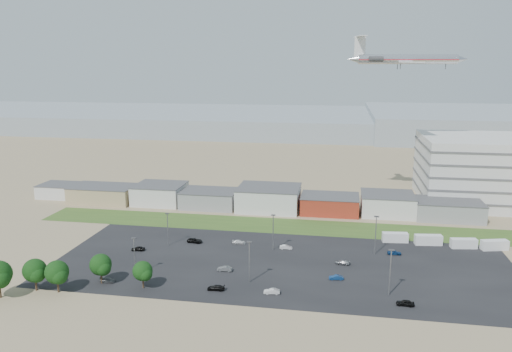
% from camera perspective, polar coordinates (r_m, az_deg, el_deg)
% --- Properties ---
extents(ground, '(700.00, 700.00, 0.00)m').
position_cam_1_polar(ground, '(115.95, -0.81, -13.56)').
color(ground, '#887756').
rests_on(ground, ground).
extents(parking_lot, '(120.00, 50.00, 0.01)m').
position_cam_1_polar(parking_lot, '(133.31, 2.95, -10.00)').
color(parking_lot, black).
rests_on(parking_lot, ground).
extents(grass_strip, '(160.00, 16.00, 0.02)m').
position_cam_1_polar(grass_strip, '(163.71, 2.58, -5.68)').
color(grass_strip, '#365821').
rests_on(grass_strip, ground).
extents(hills_backdrop, '(700.00, 200.00, 9.00)m').
position_cam_1_polar(hills_backdrop, '(420.50, 12.69, 5.76)').
color(hills_backdrop, gray).
rests_on(hills_backdrop, ground).
extents(building_row, '(170.00, 20.00, 8.00)m').
position_cam_1_polar(building_row, '(183.29, -1.92, -2.40)').
color(building_row, silver).
rests_on(building_row, ground).
extents(box_trailer_a, '(7.61, 3.08, 2.78)m').
position_cam_1_polar(box_trailer_a, '(154.11, 15.61, -6.77)').
color(box_trailer_a, silver).
rests_on(box_trailer_a, ground).
extents(box_trailer_b, '(7.95, 3.35, 2.89)m').
position_cam_1_polar(box_trailer_b, '(154.66, 19.09, -6.91)').
color(box_trailer_b, silver).
rests_on(box_trailer_b, ground).
extents(box_trailer_c, '(7.52, 3.36, 2.72)m').
position_cam_1_polar(box_trailer_c, '(155.53, 22.64, -7.12)').
color(box_trailer_c, silver).
rests_on(box_trailer_c, ground).
extents(box_trailer_d, '(7.83, 4.09, 2.81)m').
position_cam_1_polar(box_trailer_d, '(157.60, 25.60, -7.12)').
color(box_trailer_d, silver).
rests_on(box_trailer_d, ground).
extents(tree_left, '(5.78, 5.78, 8.68)m').
position_cam_1_polar(tree_left, '(127.44, -23.95, -10.08)').
color(tree_left, black).
rests_on(tree_left, ground).
extents(tree_mid, '(5.76, 5.76, 8.63)m').
position_cam_1_polar(tree_mid, '(124.59, -21.79, -10.42)').
color(tree_mid, black).
rests_on(tree_mid, ground).
extents(tree_right, '(5.53, 5.53, 8.29)m').
position_cam_1_polar(tree_right, '(126.09, -17.32, -9.89)').
color(tree_right, black).
rests_on(tree_right, ground).
extents(tree_near, '(4.96, 4.96, 7.44)m').
position_cam_1_polar(tree_near, '(121.23, -12.83, -10.76)').
color(tree_near, black).
rests_on(tree_near, ground).
extents(lightpole_front_l, '(1.14, 0.47, 9.65)m').
position_cam_1_polar(lightpole_front_l, '(128.47, -13.71, -8.92)').
color(lightpole_front_l, slate).
rests_on(lightpole_front_l, ground).
extents(lightpole_front_m, '(1.22, 0.51, 10.33)m').
position_cam_1_polar(lightpole_front_m, '(120.67, -0.77, -9.80)').
color(lightpole_front_m, slate).
rests_on(lightpole_front_m, ground).
extents(lightpole_front_r, '(1.29, 0.54, 10.92)m').
position_cam_1_polar(lightpole_front_r, '(118.10, 15.08, -10.60)').
color(lightpole_front_r, slate).
rests_on(lightpole_front_r, ground).
extents(lightpole_back_l, '(1.14, 0.47, 9.65)m').
position_cam_1_polar(lightpole_back_l, '(146.90, -10.05, -6.02)').
color(lightpole_back_l, slate).
rests_on(lightpole_back_l, ground).
extents(lightpole_back_m, '(1.22, 0.51, 10.34)m').
position_cam_1_polar(lightpole_back_m, '(141.13, 1.97, -6.46)').
color(lightpole_back_m, slate).
rests_on(lightpole_back_m, ground).
extents(lightpole_back_r, '(1.29, 0.54, 10.98)m').
position_cam_1_polar(lightpole_back_r, '(141.59, 13.51, -6.61)').
color(lightpole_back_r, slate).
rests_on(lightpole_back_r, ground).
extents(airliner, '(47.77, 36.31, 12.87)m').
position_cam_1_polar(airliner, '(192.18, 16.94, 12.66)').
color(airliner, silver).
extents(parked_car_1, '(3.61, 1.66, 1.15)m').
position_cam_1_polar(parked_car_1, '(125.34, 9.15, -11.37)').
color(parked_car_1, navy).
rests_on(parked_car_1, ground).
extents(parked_car_2, '(3.92, 1.79, 1.31)m').
position_cam_1_polar(parked_car_2, '(116.12, 16.68, -13.72)').
color(parked_car_2, black).
rests_on(parked_car_2, ground).
extents(parked_car_3, '(4.14, 1.86, 1.18)m').
position_cam_1_polar(parked_car_3, '(118.84, -4.60, -12.61)').
color(parked_car_3, black).
rests_on(parked_car_3, ground).
extents(parked_car_4, '(3.83, 1.35, 1.26)m').
position_cam_1_polar(parked_car_4, '(128.83, -3.59, -10.52)').
color(parked_car_4, '#595B5E').
rests_on(parked_car_4, ground).
extents(parked_car_5, '(3.93, 2.02, 1.28)m').
position_cam_1_polar(parked_car_5, '(145.74, -13.33, -8.07)').
color(parked_car_5, black).
rests_on(parked_car_5, ground).
extents(parked_car_6, '(3.98, 1.98, 1.11)m').
position_cam_1_polar(parked_car_6, '(147.19, -1.96, -7.56)').
color(parked_car_6, silver).
rests_on(parked_car_6, ground).
extents(parked_car_8, '(3.85, 1.74, 1.28)m').
position_cam_1_polar(parked_car_8, '(144.24, 15.52, -8.41)').
color(parked_car_8, navy).
rests_on(parked_car_8, ground).
extents(parked_car_9, '(4.70, 2.54, 1.25)m').
position_cam_1_polar(parked_car_9, '(149.22, -7.02, -7.33)').
color(parked_car_9, black).
rests_on(parked_car_9, ground).
extents(parked_car_10, '(3.88, 1.74, 1.11)m').
position_cam_1_polar(parked_car_10, '(127.52, -16.64, -11.33)').
color(parked_car_10, '#595B5E').
rests_on(parked_car_10, ground).
extents(parked_car_11, '(3.67, 1.52, 1.18)m').
position_cam_1_polar(parked_car_11, '(143.33, 3.45, -8.12)').
color(parked_car_11, silver).
rests_on(parked_car_11, ground).
extents(parked_car_12, '(3.98, 2.03, 1.10)m').
position_cam_1_polar(parked_car_12, '(134.51, 9.84, -9.71)').
color(parked_car_12, '#A5A5AA').
rests_on(parked_car_12, ground).
extents(parked_car_13, '(3.81, 1.75, 1.21)m').
position_cam_1_polar(parked_car_13, '(116.79, 1.81, -13.03)').
color(parked_car_13, silver).
rests_on(parked_car_13, ground).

